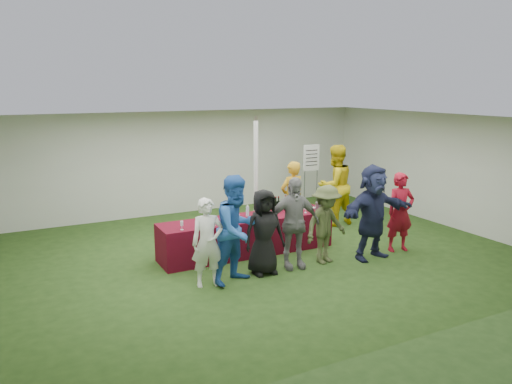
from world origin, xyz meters
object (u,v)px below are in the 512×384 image
customer_0 (208,243)px  customer_1 (237,229)px  customer_3 (293,223)px  staff_back (335,185)px  staff_pourer (292,198)px  customer_6 (400,212)px  dump_bucket (321,207)px  wine_list_sign (311,163)px  serving_table (247,235)px  customer_5 (373,212)px  customer_4 (326,224)px  customer_2 (264,232)px

customer_0 → customer_1: 0.55m
customer_3 → staff_back: bearing=51.9°
staff_back → staff_pourer: bearing=5.0°
staff_back → customer_0: staff_back is taller
customer_6 → customer_3: bearing=-172.4°
dump_bucket → staff_back: staff_back is taller
customer_0 → customer_3: bearing=11.6°
wine_list_sign → staff_pourer: wine_list_sign is taller
customer_3 → customer_6: customer_3 is taller
serving_table → customer_0: bearing=-137.8°
customer_0 → staff_pourer: bearing=43.4°
customer_0 → customer_5: customer_5 is taller
customer_6 → serving_table: bearing=166.9°
wine_list_sign → customer_3: bearing=-127.5°
dump_bucket → customer_5: (0.42, -1.17, 0.10)m
dump_bucket → customer_0: (-2.95, -0.99, -0.08)m
staff_pourer → customer_4: bearing=71.2°
customer_0 → wine_list_sign: bearing=48.1°
customer_3 → customer_6: (2.46, -0.15, -0.05)m
customer_2 → customer_4: size_ratio=1.03×
customer_2 → customer_3: bearing=3.9°
staff_back → customer_2: bearing=30.4°
serving_table → customer_3: 1.29m
wine_list_sign → dump_bucket: bearing=-119.4°
wine_list_sign → customer_2: size_ratio=1.16×
serving_table → customer_4: bearing=-47.3°
dump_bucket → customer_3: size_ratio=0.13×
serving_table → customer_6: size_ratio=2.21×
customer_3 → serving_table: bearing=120.8°
dump_bucket → customer_0: 3.11m
serving_table → staff_pourer: 1.72m
serving_table → dump_bucket: (1.62, -0.22, 0.46)m
dump_bucket → customer_3: bearing=-143.5°
serving_table → customer_2: (-0.23, -1.14, 0.40)m
wine_list_sign → serving_table: bearing=-142.2°
serving_table → staff_pourer: staff_pourer is taller
customer_6 → staff_back: bearing=101.8°
customer_0 → customer_3: (1.72, 0.08, 0.10)m
customer_5 → customer_6: 0.83m
serving_table → staff_pourer: (1.49, 0.73, 0.47)m
customer_2 → customer_4: customer_2 is taller
customer_6 → customer_1: bearing=-168.9°
staff_pourer → customer_6: (1.36, -2.01, -0.03)m
staff_back → customer_0: size_ratio=1.29×
customer_3 → customer_4: 0.70m
wine_list_sign → customer_0: wine_list_sign is taller
customer_4 → customer_6: bearing=-14.5°
dump_bucket → customer_5: customer_5 is taller
wine_list_sign → customer_2: (-3.32, -3.54, -0.54)m
dump_bucket → staff_back: bearing=43.8°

